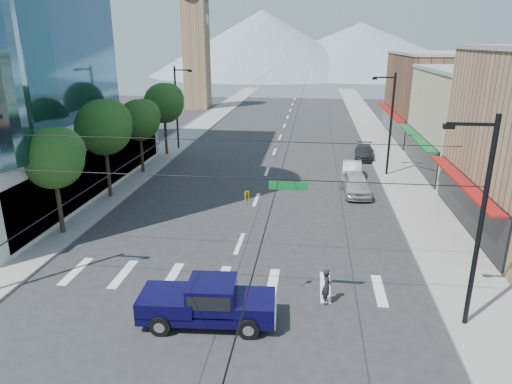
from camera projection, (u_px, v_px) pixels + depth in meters
The scene contains 20 objects.
ground at pixel (219, 296), 21.62m from camera, with size 160.00×160.00×0.00m, color #28282B.
sidewalk_left at pixel (191, 131), 60.69m from camera, with size 4.00×120.00×0.15m, color gray.
sidewalk_right at pixel (376, 136), 57.83m from camera, with size 4.00×120.00×0.15m, color gray.
shop_mid at pixel (494, 124), 40.42m from camera, with size 12.00×14.00×9.00m, color tan.
shop_far at pixel (446, 98), 55.33m from camera, with size 12.00×18.00×10.00m, color brown.
clock_tower at pixel (196, 46), 78.62m from camera, with size 4.80×4.80×20.40m.
mountain_left at pixel (262, 43), 161.20m from camera, with size 80.00×80.00×22.00m, color gray.
mountain_right at pixel (360, 48), 167.08m from camera, with size 90.00×90.00×18.00m, color gray.
tree_near at pixel (55, 156), 27.11m from camera, with size 3.65×3.64×6.71m.
tree_midnear at pixel (106, 126), 33.51m from camera, with size 4.09×4.09×7.52m.
tree_midfar at pixel (141, 119), 40.29m from camera, with size 3.65×3.64×6.71m.
tree_far at pixel (165, 102), 46.70m from camera, with size 4.09×4.09×7.52m.
signal_rig at pixel (216, 213), 19.19m from camera, with size 21.80×0.20×9.00m.
lamp_pole_nw at pixel (178, 105), 49.59m from camera, with size 2.00×0.25×9.00m.
lamp_pole_ne at pixel (390, 121), 39.51m from camera, with size 2.00×0.25×9.00m.
pickup_truck at pixel (207, 301), 19.30m from camera, with size 5.96×2.59×1.97m.
pedestrian at pixel (327, 286), 20.81m from camera, with size 0.63×0.41×1.72m, color black.
parked_car_near at pixel (356, 184), 35.84m from camera, with size 2.02×5.01×1.71m, color silver.
parked_car_mid at pixel (352, 171), 39.83m from camera, with size 1.59×4.55×1.50m, color silver.
parked_car_far at pixel (364, 152), 46.83m from camera, with size 1.89×4.66×1.35m, color #2D2E30.
Camera 1 is at (4.10, -18.59, 11.51)m, focal length 32.00 mm.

